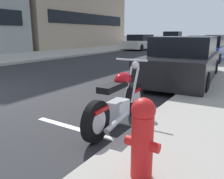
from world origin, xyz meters
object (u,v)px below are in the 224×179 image
at_px(parked_motorcycle, 119,102).
at_px(car_opposite_curb, 140,43).
at_px(parked_car_mid_block, 183,61).
at_px(parked_car_far_down_curb, 220,45).
at_px(fire_hydrant, 142,136).
at_px(parked_car_second_in_row, 206,50).
at_px(crossing_truck, 178,39).

xyz_separation_m(parked_motorcycle, car_opposite_curb, (17.52, 7.88, 0.26)).
distance_m(parked_car_mid_block, parked_car_far_down_curb, 11.61).
height_order(parked_motorcycle, fire_hydrant, parked_motorcycle).
bearing_deg(parked_car_mid_block, parked_motorcycle, 177.18).
bearing_deg(parked_car_second_in_row, car_opposite_curb, 45.27).
bearing_deg(parked_motorcycle, crossing_truck, 11.12).
xyz_separation_m(crossing_truck, car_opposite_curb, (-8.86, 1.14, -0.17)).
bearing_deg(parked_motorcycle, parked_car_mid_block, -2.11).
distance_m(parked_motorcycle, parked_car_far_down_curb, 15.93).
height_order(parked_car_second_in_row, crossing_truck, crossing_truck).
xyz_separation_m(parked_car_far_down_curb, crossing_truck, (10.46, 6.26, 0.18)).
relative_size(parked_motorcycle, crossing_truck, 0.39).
height_order(parked_car_mid_block, fire_hydrant, parked_car_mid_block).
height_order(crossing_truck, fire_hydrant, crossing_truck).
distance_m(parked_car_second_in_row, car_opposite_curb, 10.44).
bearing_deg(fire_hydrant, crossing_truck, 15.69).
xyz_separation_m(parked_motorcycle, parked_car_second_in_row, (10.22, 0.41, 0.26)).
distance_m(parked_car_far_down_curb, crossing_truck, 12.19).
height_order(parked_car_second_in_row, fire_hydrant, parked_car_second_in_row).
bearing_deg(car_opposite_curb, parked_motorcycle, 26.10).
distance_m(parked_car_mid_block, crossing_truck, 23.04).
bearing_deg(crossing_truck, parked_car_mid_block, 105.06).
bearing_deg(parked_motorcycle, parked_car_far_down_curb, -1.50).
bearing_deg(parked_car_second_in_row, parked_car_mid_block, -177.15).
bearing_deg(parked_motorcycle, car_opposite_curb, 21.00).
bearing_deg(parked_car_mid_block, parked_car_far_down_curb, -1.98).
relative_size(parked_car_mid_block, fire_hydrant, 5.56).
height_order(parked_motorcycle, parked_car_far_down_curb, parked_car_far_down_curb).
xyz_separation_m(parked_car_mid_block, parked_car_far_down_curb, (11.60, 0.39, -0.02)).
xyz_separation_m(crossing_truck, fire_hydrant, (-27.69, -7.78, -0.27)).
height_order(parked_motorcycle, parked_car_mid_block, parked_car_mid_block).
bearing_deg(crossing_truck, parked_car_second_in_row, 109.63).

